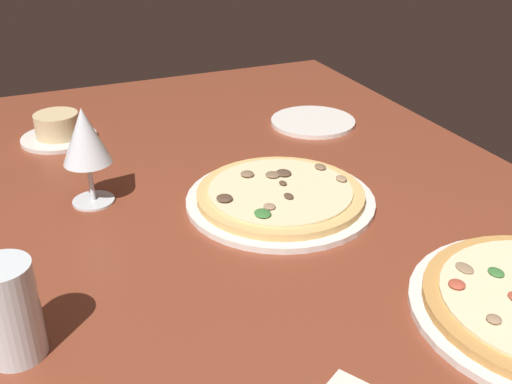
{
  "coord_description": "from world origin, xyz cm",
  "views": [
    {
      "loc": [
        -79.38,
        29.56,
        51.99
      ],
      "look_at": [
        -0.13,
        -4.38,
        7.0
      ],
      "focal_mm": 42.86,
      "sensor_mm": 36.0,
      "label": 1
    }
  ],
  "objects_px": {
    "pizza_main": "(281,197)",
    "ramekin_on_saucer": "(58,129)",
    "water_glass": "(11,317)",
    "wine_glass_far": "(85,139)",
    "side_plate": "(313,122)"
  },
  "relations": [
    {
      "from": "pizza_main",
      "to": "side_plate",
      "type": "height_order",
      "value": "pizza_main"
    },
    {
      "from": "pizza_main",
      "to": "ramekin_on_saucer",
      "type": "height_order",
      "value": "ramekin_on_saucer"
    },
    {
      "from": "pizza_main",
      "to": "ramekin_on_saucer",
      "type": "bearing_deg",
      "value": 35.25
    },
    {
      "from": "wine_glass_far",
      "to": "ramekin_on_saucer",
      "type": "bearing_deg",
      "value": 3.42
    },
    {
      "from": "wine_glass_far",
      "to": "side_plate",
      "type": "height_order",
      "value": "wine_glass_far"
    },
    {
      "from": "wine_glass_far",
      "to": "water_glass",
      "type": "height_order",
      "value": "wine_glass_far"
    },
    {
      "from": "ramekin_on_saucer",
      "to": "wine_glass_far",
      "type": "height_order",
      "value": "wine_glass_far"
    },
    {
      "from": "water_glass",
      "to": "side_plate",
      "type": "relative_size",
      "value": 0.65
    },
    {
      "from": "pizza_main",
      "to": "water_glass",
      "type": "bearing_deg",
      "value": 115.61
    },
    {
      "from": "water_glass",
      "to": "side_plate",
      "type": "height_order",
      "value": "water_glass"
    },
    {
      "from": "ramekin_on_saucer",
      "to": "wine_glass_far",
      "type": "relative_size",
      "value": 0.92
    },
    {
      "from": "ramekin_on_saucer",
      "to": "wine_glass_far",
      "type": "xyz_separation_m",
      "value": [
        -0.3,
        -0.02,
        0.09
      ]
    },
    {
      "from": "ramekin_on_saucer",
      "to": "water_glass",
      "type": "height_order",
      "value": "water_glass"
    },
    {
      "from": "wine_glass_far",
      "to": "side_plate",
      "type": "bearing_deg",
      "value": -70.94
    },
    {
      "from": "pizza_main",
      "to": "ramekin_on_saucer",
      "type": "xyz_separation_m",
      "value": [
        0.42,
        0.3,
        0.01
      ]
    }
  ]
}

